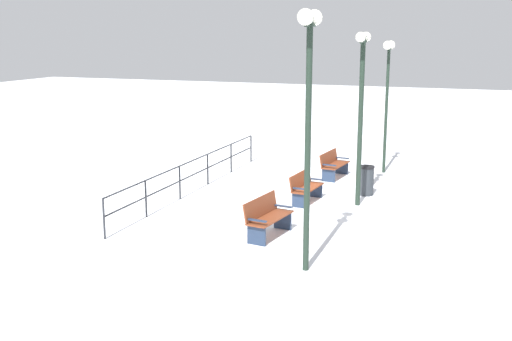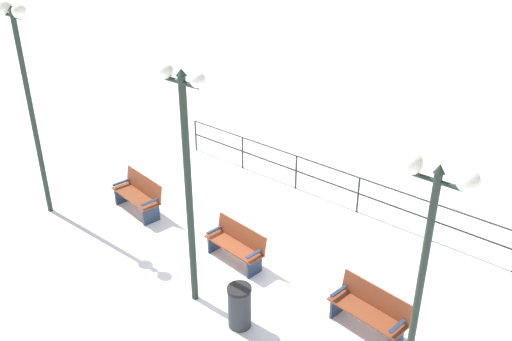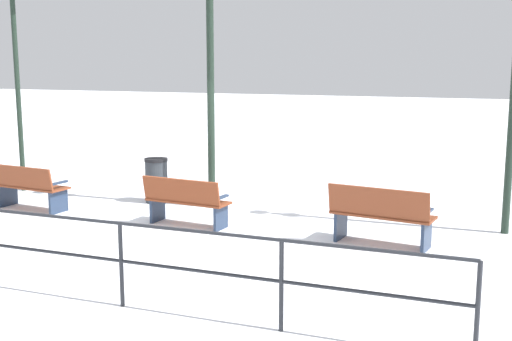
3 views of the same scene
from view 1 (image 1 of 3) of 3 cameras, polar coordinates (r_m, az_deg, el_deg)
The scene contains 9 objects.
ground_plane at distance 18.32m, azimuth 4.30°, elevation -2.84°, with size 80.00×80.00×0.00m, color white.
bench_nearest at distance 15.13m, azimuth 1.01°, elevation -4.20°, with size 0.79×1.63×0.95m.
bench_second at distance 18.20m, azimuth 4.48°, elevation -1.49°, with size 0.66×1.53×0.86m.
bench_third at distance 21.35m, azimuth 7.02°, elevation 0.56°, with size 0.72×1.57×0.87m.
lamppost_near at distance 12.38m, azimuth 4.80°, elevation 7.40°, with size 0.32×0.95×5.25m.
lamppost_middle at distance 17.60m, azimuth 9.52°, elevation 6.93°, with size 0.27×1.04×4.82m.
lamppost_far at distance 22.03m, azimuth 11.84°, elevation 8.37°, with size 0.29×1.01×4.53m.
waterfront_railing at distance 19.39m, azimuth -5.61°, elevation 0.06°, with size 0.05×9.80×1.01m.
trash_bin at distance 19.22m, azimuth 9.95°, elevation -0.89°, with size 0.46×0.46×0.89m.
Camera 1 is at (4.88, -16.99, 4.83)m, focal length 44.21 mm.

